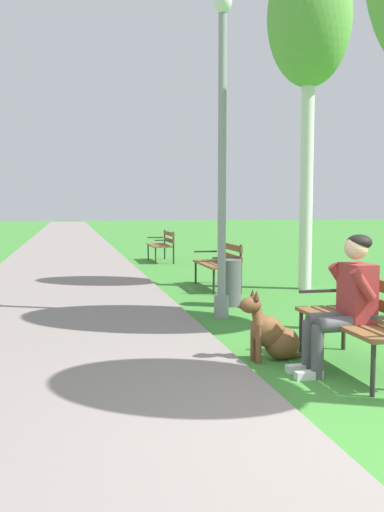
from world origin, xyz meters
name	(u,v)px	position (x,y,z in m)	size (l,w,h in m)	color
paved_path	(67,238)	(-2.05, 24.00, 0.02)	(3.33, 60.00, 0.04)	gray
park_bench_near	(363,315)	(0.65, 1.52, 0.51)	(0.55, 1.50, 0.85)	brown
park_bench_mid	(220,261)	(0.74, 6.74, 0.51)	(0.55, 1.50, 0.85)	brown
park_bench_far	(162,243)	(0.54, 11.95, 0.51)	(0.55, 1.50, 0.85)	brown
person_seated_on_near_bench	(346,298)	(0.44, 1.46, 0.68)	(0.74, 0.49, 1.25)	#4C4C51
dog_brown	(273,334)	(-0.04, 1.99, 0.26)	(0.83, 0.31, 0.71)	brown
lamp_post_near	(222,152)	(0.03, 4.11, 2.22)	(0.24, 0.24, 4.29)	gray
birch_tree_third	(309,24)	(2.25, 6.34, 4.71)	(1.50, 1.41, 6.03)	silver
litter_bin	(229,283)	(0.41, 4.99, 0.35)	(0.36, 0.36, 0.70)	#515156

